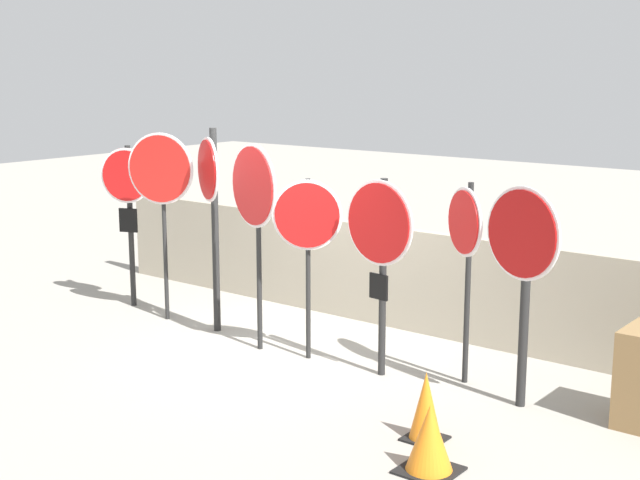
# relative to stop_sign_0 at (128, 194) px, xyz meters

# --- Properties ---
(ground_plane) EXTENTS (40.00, 40.00, 0.00)m
(ground_plane) POSITION_rel_stop_sign_0_xyz_m (2.89, -0.10, -1.53)
(ground_plane) COLOR gray
(fence_back) EXTENTS (8.63, 0.12, 1.25)m
(fence_back) POSITION_rel_stop_sign_0_xyz_m (2.89, 1.39, -0.90)
(fence_back) COLOR #A89E89
(fence_back) RESTS_ON ground
(stop_sign_0) EXTENTS (0.68, 0.30, 2.16)m
(stop_sign_0) POSITION_rel_stop_sign_0_xyz_m (0.00, 0.00, 0.00)
(stop_sign_0) COLOR black
(stop_sign_0) RESTS_ON ground
(stop_sign_1) EXTENTS (0.85, 0.33, 2.39)m
(stop_sign_1) POSITION_rel_stop_sign_0_xyz_m (0.85, -0.17, 0.29)
(stop_sign_1) COLOR black
(stop_sign_1) RESTS_ON ground
(stop_sign_2) EXTENTS (0.68, 0.39, 2.48)m
(stop_sign_2) POSITION_rel_stop_sign_0_xyz_m (1.67, -0.13, 0.15)
(stop_sign_2) COLOR black
(stop_sign_2) RESTS_ON ground
(stop_sign_3) EXTENTS (0.90, 0.32, 2.36)m
(stop_sign_3) POSITION_rel_stop_sign_0_xyz_m (2.56, -0.34, 0.23)
(stop_sign_3) COLOR black
(stop_sign_3) RESTS_ON ground
(stop_sign_4) EXTENTS (0.67, 0.41, 2.01)m
(stop_sign_4) POSITION_rel_stop_sign_0_xyz_m (3.25, -0.25, -0.02)
(stop_sign_4) COLOR black
(stop_sign_4) RESTS_ON ground
(stop_sign_5) EXTENTS (0.88, 0.18, 2.08)m
(stop_sign_5) POSITION_rel_stop_sign_0_xyz_m (4.16, -0.20, -0.07)
(stop_sign_5) COLOR black
(stop_sign_5) RESTS_ON ground
(stop_sign_6) EXTENTS (0.59, 0.41, 2.07)m
(stop_sign_6) POSITION_rel_stop_sign_0_xyz_m (4.94, 0.15, -0.01)
(stop_sign_6) COLOR black
(stop_sign_6) RESTS_ON ground
(stop_sign_7) EXTENTS (0.85, 0.29, 2.12)m
(stop_sign_7) POSITION_rel_stop_sign_0_xyz_m (5.69, -0.10, -0.06)
(stop_sign_7) COLOR black
(stop_sign_7) RESTS_ON ground
(traffic_cone_0) EXTENTS (0.34, 0.34, 0.62)m
(traffic_cone_0) POSITION_rel_stop_sign_0_xyz_m (5.40, -1.29, -1.22)
(traffic_cone_0) COLOR black
(traffic_cone_0) RESTS_ON ground
(traffic_cone_1) EXTENTS (0.46, 0.46, 0.57)m
(traffic_cone_1) POSITION_rel_stop_sign_0_xyz_m (5.75, -1.80, -1.25)
(traffic_cone_1) COLOR black
(traffic_cone_1) RESTS_ON ground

